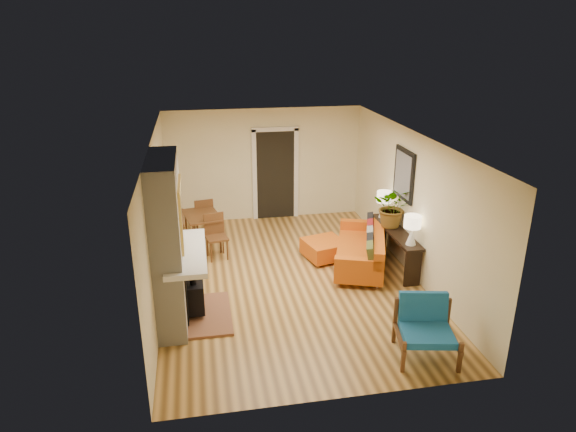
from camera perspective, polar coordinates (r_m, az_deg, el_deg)
name	(u,v)px	position (r m, az deg, el deg)	size (l,w,h in m)	color
room_shell	(295,173)	(11.49, 0.78, 4.80)	(6.50, 6.50, 6.50)	tan
fireplace	(171,246)	(7.87, -12.89, -3.31)	(1.09, 1.68, 2.60)	white
sofa	(364,249)	(9.86, 8.47, -3.68)	(1.47, 2.17, 0.79)	silver
ottoman	(325,248)	(10.14, 4.08, -3.60)	(0.91, 0.91, 0.38)	silver
blue_chair	(425,324)	(7.52, 15.01, -11.53)	(0.94, 0.92, 0.83)	brown
dining_table	(206,221)	(10.64, -9.14, -0.51)	(0.91, 1.68, 0.88)	brown
console_table	(396,238)	(9.90, 11.88, -2.36)	(0.34, 1.85, 0.72)	black
lamp_near	(412,227)	(9.15, 13.64, -1.15)	(0.30, 0.30, 0.54)	white
lamp_far	(384,201)	(10.35, 10.63, 1.63)	(0.30, 0.30, 0.54)	white
houseplant	(393,207)	(9.88, 11.62, 1.02)	(0.72, 0.62, 0.80)	#1E5919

